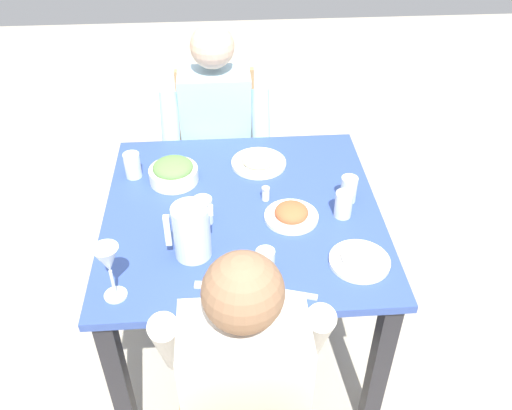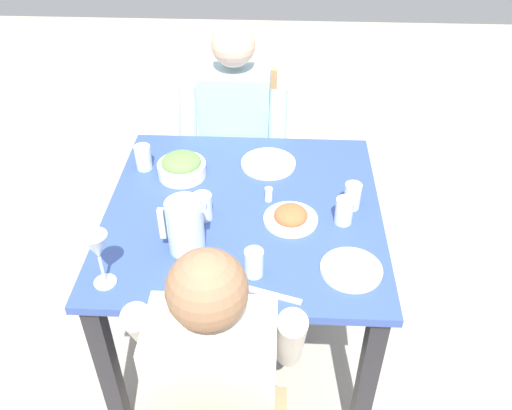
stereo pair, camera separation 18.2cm
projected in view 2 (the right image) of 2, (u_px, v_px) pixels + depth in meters
name	position (u px, v px, depth m)	size (l,w,h in m)	color
ground_plane	(246.00, 336.00, 2.42)	(8.00, 8.00, 0.00)	#B7AD99
dining_table	(244.00, 231.00, 2.04)	(0.99, 0.99, 0.73)	#334C99
chair_near	(238.00, 146.00, 2.78)	(0.40, 0.40, 0.86)	tan
diner_near	(234.00, 142.00, 2.53)	(0.48, 0.53, 1.15)	#9EC6E0
diner_far	(219.00, 370.00, 1.56)	(0.48, 0.53, 1.15)	silver
water_pitcher	(185.00, 226.00, 1.75)	(0.16, 0.12, 0.19)	silver
salad_bowl	(182.00, 166.00, 2.12)	(0.19, 0.19, 0.09)	white
plate_rice_curry	(291.00, 217.00, 1.91)	(0.19, 0.19, 0.06)	white
plate_beans	(268.00, 162.00, 2.19)	(0.22, 0.22, 0.04)	white
plate_yoghurt	(352.00, 267.00, 1.71)	(0.20, 0.20, 0.06)	white
water_glass_near_right	(344.00, 211.00, 1.89)	(0.06, 0.06, 0.10)	silver
water_glass_far_right	(143.00, 157.00, 2.15)	(0.06, 0.06, 0.10)	silver
water_glass_by_pitcher	(254.00, 263.00, 1.69)	(0.06, 0.06, 0.09)	silver
water_glass_near_left	(352.00, 196.00, 1.95)	(0.06, 0.06, 0.10)	silver
water_glass_center	(203.00, 207.00, 1.91)	(0.07, 0.07, 0.10)	silver
wine_glass	(97.00, 249.00, 1.60)	(0.08, 0.08, 0.20)	silver
salt_shaker	(269.00, 194.00, 2.00)	(0.03, 0.03, 0.05)	white
fork_near	(209.00, 282.00, 1.68)	(0.17, 0.03, 0.01)	silver
knife_near	(272.00, 295.00, 1.64)	(0.18, 0.02, 0.01)	silver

